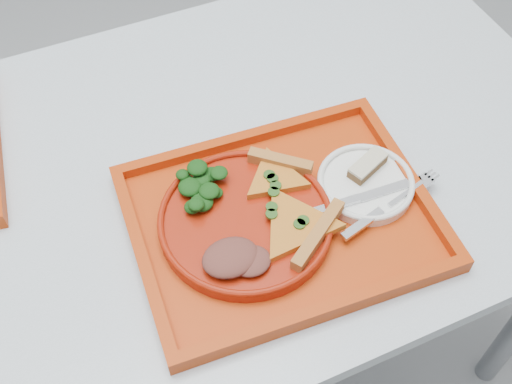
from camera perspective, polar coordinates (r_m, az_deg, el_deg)
ground at (r=1.69m, az=-7.39°, el=-15.56°), size 10.00×10.00×0.00m
table at (r=1.10m, az=-11.02°, el=-2.46°), size 1.60×0.80×0.75m
tray_main at (r=0.98m, az=2.26°, el=-2.57°), size 0.47×0.38×0.01m
dinner_plate at (r=0.96m, az=-0.94°, el=-2.72°), size 0.26×0.26×0.02m
side_plate at (r=1.02m, az=9.67°, el=0.61°), size 0.15×0.15×0.01m
pizza_slice_a at (r=0.94m, az=3.58°, el=-2.79°), size 0.19×0.19×0.02m
pizza_slice_b at (r=0.99m, az=1.70°, el=1.46°), size 0.15×0.15×0.02m
salad_heap at (r=0.97m, az=-4.79°, el=0.75°), size 0.08×0.07×0.04m
meat_portion at (r=0.90m, az=-2.30°, el=-5.84°), size 0.08×0.07×0.02m
dessert_bar at (r=1.02m, az=9.90°, el=2.35°), size 0.07×0.05×0.02m
knife at (r=0.99m, az=9.95°, el=-0.27°), size 0.19×0.03×0.01m
fork at (r=0.99m, az=11.68°, el=-1.19°), size 0.18×0.07×0.01m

